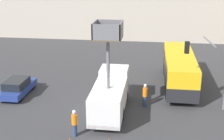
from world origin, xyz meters
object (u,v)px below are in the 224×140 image
Objects in this scene: road_worker_near_truck at (75,123)px; road_worker_directing at (145,95)px; utility_truck at (110,93)px; city_bus at (179,68)px; parked_car_curbside at (17,87)px; traffic_light_pole at (213,62)px.

road_worker_directing reaches higher than road_worker_near_truck.
utility_truck reaches higher than road_worker_directing.
road_worker_directing is at bearing 29.28° from utility_truck.
city_bus is 2.29× the size of parked_car_curbside.
utility_truck is at bearing -15.17° from parked_car_curbside.
traffic_light_pole is at bearing -2.67° from parked_car_curbside.
utility_truck is at bearing 132.31° from road_worker_near_truck.
parked_car_curbside is (-16.04, 0.75, -3.16)m from traffic_light_pole.
parked_car_curbside is at bearing 100.25° from city_bus.
traffic_light_pole is 3.01× the size of road_worker_directing.
utility_truck is 8.85m from parked_car_curbside.
parked_car_curbside is at bearing 164.83° from utility_truck.
utility_truck reaches higher than parked_car_curbside.
utility_truck is at bearing 133.13° from city_bus.
city_bus reaches higher than parked_car_curbside.
road_worker_directing is (-2.95, -4.93, -0.84)m from city_bus.
city_bus is 14.64m from parked_car_curbside.
parked_car_curbside is (-6.64, 6.10, -0.21)m from road_worker_near_truck.
road_worker_directing is at bearing -4.43° from parked_car_curbside.
city_bus is 5.63m from traffic_light_pole.
road_worker_directing is at bearing 143.15° from city_bus.
traffic_light_pole is (2.02, -4.82, 2.10)m from city_bus.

